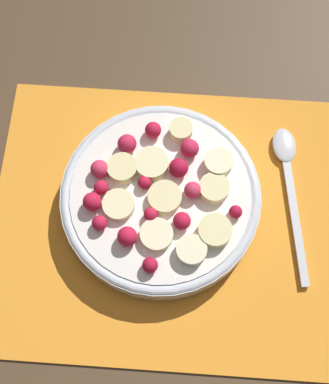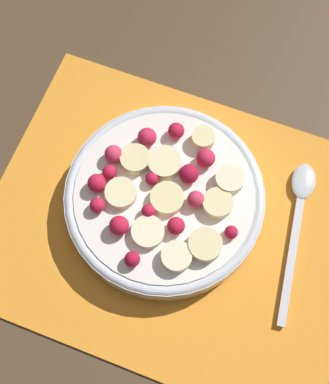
# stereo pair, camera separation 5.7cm
# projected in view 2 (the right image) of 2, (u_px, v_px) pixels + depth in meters

# --- Properties ---
(ground_plane) EXTENTS (3.00, 3.00, 0.00)m
(ground_plane) POSITION_uv_depth(u_px,v_px,m) (174.00, 224.00, 0.61)
(ground_plane) COLOR #4C3823
(placemat) EXTENTS (0.42, 0.33, 0.01)m
(placemat) POSITION_uv_depth(u_px,v_px,m) (174.00, 223.00, 0.60)
(placemat) COLOR orange
(placemat) RESTS_ON ground_plane
(fruit_bowl) EXTENTS (0.22, 0.22, 0.05)m
(fruit_bowl) POSITION_uv_depth(u_px,v_px,m) (165.00, 198.00, 0.59)
(fruit_bowl) COLOR silver
(fruit_bowl) RESTS_ON placemat
(spoon) EXTENTS (0.04, 0.19, 0.01)m
(spoon) POSITION_uv_depth(u_px,v_px,m) (299.00, 208.00, 0.60)
(spoon) COLOR silver
(spoon) RESTS_ON placemat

